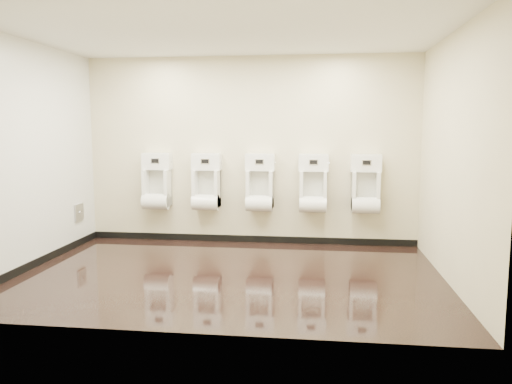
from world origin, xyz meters
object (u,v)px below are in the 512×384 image
access_panel (79,212)px  urinal_0 (157,185)px  urinal_4 (366,188)px  urinal_2 (260,187)px  urinal_3 (313,188)px  urinal_1 (206,186)px

access_panel → urinal_0: bearing=20.6°
urinal_4 → urinal_0: bearing=180.0°
access_panel → urinal_2: size_ratio=0.30×
urinal_2 → access_panel: bearing=-171.4°
urinal_2 → urinal_0: bearing=180.0°
urinal_3 → urinal_4: size_ratio=1.00×
urinal_0 → urinal_3: same height
access_panel → urinal_3: urinal_3 is taller
urinal_1 → urinal_4: 2.35m
urinal_1 → urinal_3: size_ratio=1.00×
urinal_1 → urinal_2: size_ratio=1.00×
urinal_1 → urinal_3: (1.60, 0.00, 0.00)m
urinal_1 → urinal_4: same height
access_panel → urinal_4: urinal_4 is taller
urinal_0 → urinal_2: size_ratio=1.00×
urinal_3 → urinal_4: same height
urinal_3 → urinal_4: (0.75, 0.00, 0.00)m
urinal_2 → urinal_4: size_ratio=1.00×
urinal_2 → urinal_4: same height
urinal_0 → urinal_4: 3.12m
urinal_0 → urinal_2: (1.58, 0.00, 0.00)m
access_panel → urinal_1: (1.84, 0.40, 0.37)m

